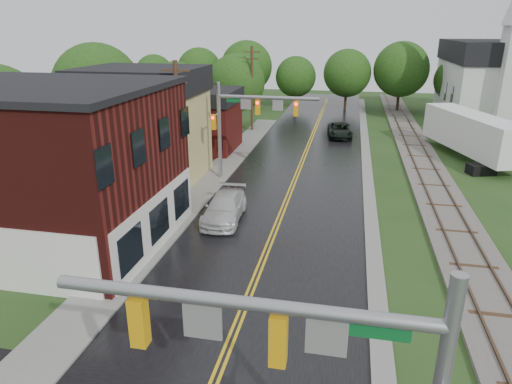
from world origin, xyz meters
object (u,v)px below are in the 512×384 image
(tree_left_b, at_px, (99,90))
(suv_dark, at_px, (340,130))
(traffic_signal_far, at_px, (248,114))
(utility_pole_c, at_px, (252,88))
(tree_left_c, at_px, (176,93))
(semi_trailer, at_px, (472,133))
(brick_building, at_px, (28,165))
(traffic_signal_near, at_px, (318,369))
(tree_left_e, at_px, (238,84))
(utility_pole_b, at_px, (179,130))
(church, at_px, (496,73))
(pickup_white, at_px, (225,208))

(tree_left_b, distance_m, suv_dark, 23.89)
(traffic_signal_far, distance_m, utility_pole_c, 17.33)
(tree_left_c, height_order, semi_trailer, tree_left_c)
(brick_building, height_order, utility_pole_c, utility_pole_c)
(traffic_signal_near, height_order, tree_left_b, tree_left_b)
(tree_left_b, distance_m, tree_left_e, 16.67)
(suv_dark, bearing_deg, utility_pole_b, -120.08)
(tree_left_e, xyz_separation_m, suv_dark, (11.67, -3.12, -4.10))
(utility_pole_b, bearing_deg, church, 49.82)
(brick_building, distance_m, utility_pole_c, 29.56)
(church, relative_size, pickup_white, 3.89)
(pickup_white, bearing_deg, tree_left_e, 98.90)
(traffic_signal_near, height_order, utility_pole_b, utility_pole_b)
(brick_building, xyz_separation_m, tree_left_c, (-1.36, 24.90, 0.36))
(church, xyz_separation_m, traffic_signal_far, (-23.47, -26.74, -0.86))
(tree_left_e, bearing_deg, church, 15.20)
(traffic_signal_far, height_order, suv_dark, traffic_signal_far)
(tree_left_e, height_order, semi_trailer, tree_left_e)
(traffic_signal_far, relative_size, suv_dark, 1.43)
(brick_building, distance_m, tree_left_e, 31.12)
(traffic_signal_near, xyz_separation_m, pickup_white, (-6.67, 17.43, -4.22))
(church, height_order, tree_left_c, church)
(tree_left_b, height_order, pickup_white, tree_left_b)
(suv_dark, bearing_deg, church, 27.28)
(traffic_signal_near, xyz_separation_m, tree_left_b, (-21.32, 29.90, 0.75))
(tree_left_c, distance_m, suv_dark, 17.34)
(traffic_signal_far, relative_size, utility_pole_c, 0.82)
(traffic_signal_far, height_order, tree_left_b, tree_left_b)
(brick_building, relative_size, church, 0.71)
(brick_building, bearing_deg, traffic_signal_near, -39.17)
(tree_left_c, height_order, suv_dark, tree_left_c)
(church, distance_m, traffic_signal_far, 35.59)
(tree_left_c, bearing_deg, tree_left_e, 50.19)
(utility_pole_c, bearing_deg, suv_dark, -7.21)
(suv_dark, bearing_deg, pickup_white, -109.70)
(utility_pole_c, height_order, semi_trailer, utility_pole_c)
(tree_left_c, distance_m, semi_trailer, 28.22)
(traffic_signal_far, height_order, semi_trailer, traffic_signal_far)
(traffic_signal_far, height_order, pickup_white, traffic_signal_far)
(church, height_order, utility_pole_c, church)
(utility_pole_b, bearing_deg, tree_left_e, 94.90)
(traffic_signal_near, bearing_deg, church, 72.28)
(traffic_signal_far, distance_m, utility_pole_b, 6.01)
(suv_dark, height_order, pickup_white, pickup_white)
(semi_trailer, bearing_deg, traffic_signal_near, -107.05)
(brick_building, relative_size, traffic_signal_far, 1.95)
(tree_left_b, height_order, semi_trailer, tree_left_b)
(brick_building, relative_size, traffic_signal_near, 1.95)
(brick_building, relative_size, pickup_white, 2.78)
(utility_pole_b, height_order, suv_dark, utility_pole_b)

